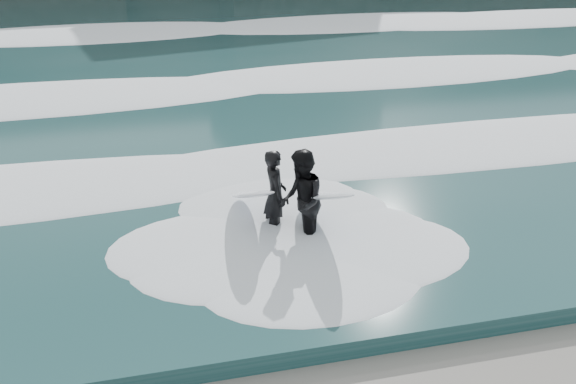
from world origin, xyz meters
name	(u,v)px	position (x,y,z in m)	size (l,w,h in m)	color
sea	(189,19)	(0.00, 29.00, 0.15)	(90.00, 52.00, 0.30)	#1C4344
foam_near	(280,164)	(0.00, 9.00, 0.40)	(60.00, 3.20, 0.20)	white
foam_mid	(230,81)	(0.00, 16.00, 0.42)	(60.00, 4.00, 0.24)	white
foam_far	(198,28)	(0.00, 25.00, 0.45)	(60.00, 4.80, 0.30)	white
surfer_left	(269,195)	(-0.74, 6.60, 0.85)	(0.97, 2.09, 1.68)	black
surfer_right	(304,201)	(-0.25, 6.05, 0.93)	(1.22, 2.15, 1.84)	black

